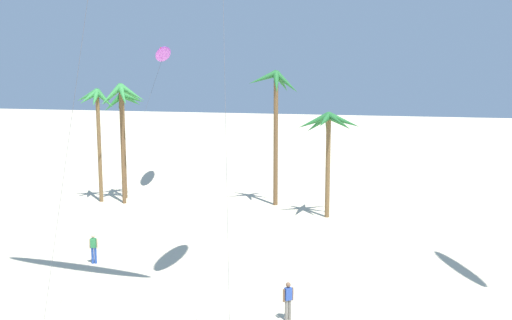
{
  "coord_description": "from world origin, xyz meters",
  "views": [
    {
      "loc": [
        7.35,
        -2.3,
        10.22
      ],
      "look_at": [
        0.22,
        22.03,
        6.47
      ],
      "focal_mm": 39.54,
      "sensor_mm": 36.0,
      "label": 1
    }
  ],
  "objects": [
    {
      "name": "palm_tree_2",
      "position": [
        -16.39,
        39.62,
        7.5
      ],
      "size": [
        3.36,
        3.57,
        9.01
      ],
      "color": "brown",
      "rests_on": "ground"
    },
    {
      "name": "flying_kite_2",
      "position": [
        -15.45,
        45.4,
        12.24
      ],
      "size": [
        5.92,
        8.86,
        13.15
      ],
      "color": "purple",
      "rests_on": "ground"
    },
    {
      "name": "palm_tree_3",
      "position": [
        -3.7,
        40.68,
        8.66
      ],
      "size": [
        4.2,
        4.01,
        10.76
      ],
      "color": "brown",
      "rests_on": "ground"
    },
    {
      "name": "palm_tree_0",
      "position": [
        -15.58,
        37.88,
        8.2
      ],
      "size": [
        4.15,
        4.07,
        9.73
      ],
      "color": "brown",
      "rests_on": "ground"
    },
    {
      "name": "palm_tree_1",
      "position": [
        -17.81,
        37.82,
        7.76
      ],
      "size": [
        3.39,
        3.38,
        9.31
      ],
      "color": "brown",
      "rests_on": "ground"
    },
    {
      "name": "palm_tree_4",
      "position": [
        1.03,
        37.86,
        6.56
      ],
      "size": [
        4.68,
        4.58,
        7.75
      ],
      "color": "brown",
      "rests_on": "ground"
    },
    {
      "name": "person_near_right",
      "position": [
        -9.66,
        23.93,
        0.92
      ],
      "size": [
        0.5,
        0.27,
        1.68
      ],
      "color": "#284CA3",
      "rests_on": "ground"
    },
    {
      "name": "person_mid_field",
      "position": [
        2.29,
        19.8,
        0.92
      ],
      "size": [
        0.4,
        0.37,
        1.67
      ],
      "color": "slate",
      "rests_on": "ground"
    }
  ]
}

